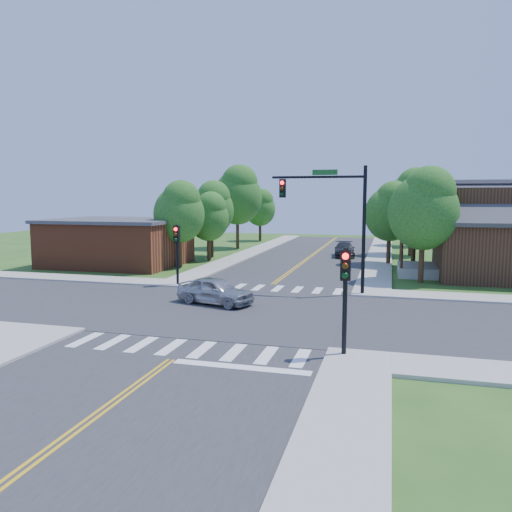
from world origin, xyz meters
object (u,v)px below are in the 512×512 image
(signal_pole_se, at_px, (345,281))
(car_dgrey, at_px, (345,250))
(signal_mast_ne, at_px, (334,209))
(car_silver, at_px, (215,291))
(signal_pole_nw, at_px, (177,243))

(signal_pole_se, xyz_separation_m, car_dgrey, (-2.60, 29.07, -2.02))
(signal_mast_ne, xyz_separation_m, car_dgrey, (-0.92, 17.86, -4.21))
(signal_mast_ne, relative_size, car_silver, 1.63)
(signal_pole_nw, bearing_deg, signal_pole_se, -45.00)
(signal_mast_ne, xyz_separation_m, car_silver, (-5.45, -4.43, -4.15))
(signal_pole_se, relative_size, car_silver, 0.86)
(signal_pole_se, relative_size, signal_pole_nw, 1.00)
(car_silver, bearing_deg, signal_pole_nw, 59.13)
(signal_pole_se, distance_m, car_dgrey, 29.26)
(signal_mast_ne, xyz_separation_m, signal_pole_se, (1.69, -11.21, -2.19))
(signal_pole_se, xyz_separation_m, car_silver, (-7.14, 6.78, -1.96))
(signal_pole_nw, xyz_separation_m, car_dgrey, (8.60, 17.87, -2.02))
(signal_mast_ne, xyz_separation_m, signal_pole_nw, (-9.51, -0.01, -2.19))
(signal_pole_se, distance_m, car_silver, 10.04)
(signal_pole_se, height_order, signal_pole_nw, same)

